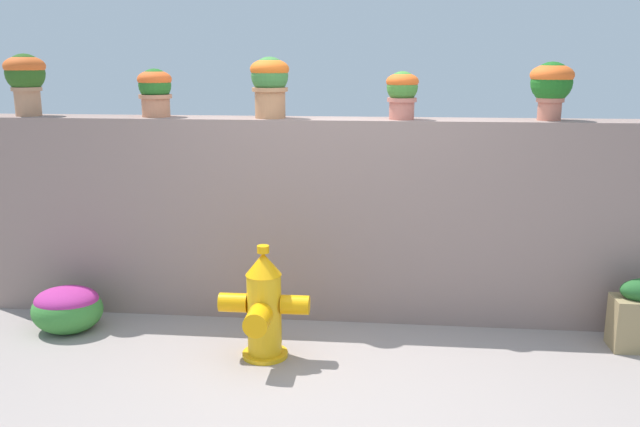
{
  "coord_description": "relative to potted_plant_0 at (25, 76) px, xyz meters",
  "views": [
    {
      "loc": [
        0.37,
        -3.9,
        2.02
      ],
      "look_at": [
        -0.14,
        1.04,
        0.88
      ],
      "focal_mm": 37.38,
      "sensor_mm": 36.0,
      "label": 1
    }
  ],
  "objects": [
    {
      "name": "potted_plant_4",
      "position": [
        4.07,
        0.01,
        -0.04
      ],
      "size": [
        0.32,
        0.32,
        0.43
      ],
      "color": "#B76A55",
      "rests_on": "stone_wall"
    },
    {
      "name": "flower_bush_left",
      "position": [
        0.47,
        -0.55,
        -1.72
      ],
      "size": [
        0.54,
        0.48,
        0.36
      ],
      "color": "#3A8235",
      "rests_on": "ground"
    },
    {
      "name": "fire_hydrant",
      "position": [
        2.06,
        -0.88,
        -1.54
      ],
      "size": [
        0.63,
        0.49,
        0.8
      ],
      "color": "gold",
      "rests_on": "ground"
    },
    {
      "name": "ground_plane",
      "position": [
        2.51,
        -1.22,
        -1.9
      ],
      "size": [
        24.0,
        24.0,
        0.0
      ],
      "primitive_type": "plane",
      "color": "gray"
    },
    {
      "name": "potted_plant_1",
      "position": [
        1.05,
        0.02,
        -0.1
      ],
      "size": [
        0.27,
        0.27,
        0.37
      ],
      "color": "#BE7856",
      "rests_on": "stone_wall"
    },
    {
      "name": "potted_plant_3",
      "position": [
        2.98,
        -0.02,
        -0.1
      ],
      "size": [
        0.24,
        0.24,
        0.36
      ],
      "color": "#C06B5B",
      "rests_on": "stone_wall"
    },
    {
      "name": "potted_plant_0",
      "position": [
        0.0,
        0.0,
        0.0
      ],
      "size": [
        0.32,
        0.32,
        0.49
      ],
      "color": "tan",
      "rests_on": "stone_wall"
    },
    {
      "name": "potted_plant_2",
      "position": [
        1.97,
        -0.01,
        -0.03
      ],
      "size": [
        0.3,
        0.3,
        0.46
      ],
      "color": "#BA7C51",
      "rests_on": "stone_wall"
    },
    {
      "name": "stone_wall",
      "position": [
        2.51,
        0.01,
        -1.11
      ],
      "size": [
        5.75,
        0.38,
        1.59
      ],
      "primitive_type": "cube",
      "color": "gray",
      "rests_on": "ground"
    }
  ]
}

